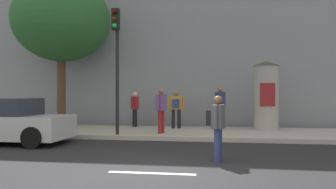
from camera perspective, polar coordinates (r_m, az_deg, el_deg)
The scene contains 13 objects.
ground_plane at distance 7.70m, azimuth -2.49°, elevation -11.98°, with size 80.00×80.00×0.00m, color #232326.
sidewalk_curb at distance 14.53m, azimuth 3.17°, elevation -5.89°, with size 36.00×4.00×0.15m, color #B2ADA3.
lane_markings at distance 7.70m, azimuth -2.49°, elevation -11.95°, with size 25.80×0.16×0.01m.
building_backdrop at distance 19.89m, azimuth 4.74°, elevation 12.63°, with size 36.00×5.00×11.79m, color gray.
traffic_light at distance 13.28m, azimuth -7.93°, elevation 6.70°, with size 0.24×0.45×4.43m.
poster_column at distance 15.38m, azimuth 14.83°, elevation -0.05°, with size 1.06×1.06×2.77m.
street_tree at distance 17.17m, azimuth -16.04°, elevation 10.85°, with size 4.24×4.24×6.46m.
pedestrian_in_dark_shirt at distance 8.88m, azimuth 7.55°, elevation -4.24°, with size 0.44×0.64×1.57m.
pedestrian_in_light_jacket at distance 15.50m, azimuth 1.25°, elevation -1.76°, with size 0.68×0.39×1.56m.
pedestrian_tallest at distance 16.29m, azimuth -5.11°, elevation -1.85°, with size 0.42×0.50×1.53m.
pedestrian_near_pole at distance 15.42m, azimuth 8.00°, elevation -1.44°, with size 0.44×0.47×1.75m.
pedestrian_in_red_top at distance 13.61m, azimuth -1.05°, elevation -1.94°, with size 0.36×0.54×1.65m.
parked_car_blue at distance 13.12m, azimuth -23.94°, elevation -3.83°, with size 4.13×1.97×1.46m.
Camera 1 is at (1.53, -7.37, 1.63)m, focal length 39.76 mm.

